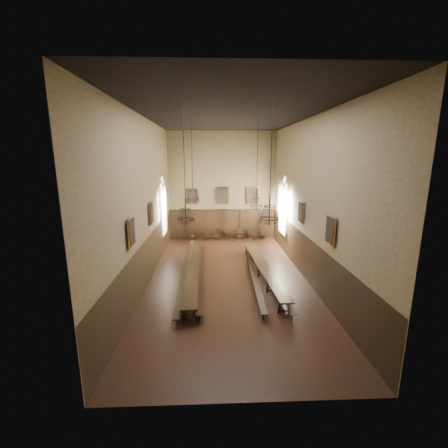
{
  "coord_description": "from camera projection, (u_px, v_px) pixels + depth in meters",
  "views": [
    {
      "loc": [
        -0.88,
        -16.21,
        6.86
      ],
      "look_at": [
        -0.15,
        1.5,
        2.91
      ],
      "focal_mm": 24.0,
      "sensor_mm": 36.0,
      "label": 1
    }
  ],
  "objects": [
    {
      "name": "bench_left_inner",
      "position": [
        202.0,
        274.0,
        17.26
      ],
      "size": [
        0.4,
        9.89,
        0.45
      ],
      "rotation": [
        0.0,
        0.0,
        0.01
      ],
      "color": "black",
      "rests_on": "floor"
    },
    {
      "name": "wainscot_panelling",
      "position": [
        228.0,
        258.0,
        17.06
      ],
      "size": [
        9.0,
        18.0,
        2.5
      ],
      "primitive_type": null,
      "color": "black",
      "rests_on": "floor"
    },
    {
      "name": "chair_4",
      "position": [
        227.0,
        236.0,
        25.69
      ],
      "size": [
        0.49,
        0.49,
        0.86
      ],
      "rotation": [
        0.0,
        0.0,
        0.34
      ],
      "color": "black",
      "rests_on": "floor"
    },
    {
      "name": "wall_front",
      "position": [
        247.0,
        253.0,
        7.57
      ],
      "size": [
        9.0,
        0.02,
        9.0
      ],
      "primitive_type": "cube",
      "color": "#8C7756",
      "rests_on": "ground"
    },
    {
      "name": "chair_3",
      "position": [
        217.0,
        236.0,
        25.58
      ],
      "size": [
        0.49,
        0.49,
        0.88
      ],
      "rotation": [
        0.0,
        0.0,
        -0.3
      ],
      "color": "black",
      "rests_on": "floor"
    },
    {
      "name": "window_left",
      "position": [
        163.0,
        206.0,
        21.78
      ],
      "size": [
        0.2,
        2.2,
        4.6
      ],
      "primitive_type": null,
      "color": "white",
      "rests_on": "wall_left"
    },
    {
      "name": "wall_left",
      "position": [
        145.0,
        202.0,
        16.17
      ],
      "size": [
        0.02,
        18.0,
        9.0
      ],
      "primitive_type": "cube",
      "color": "#8C7756",
      "rests_on": "ground"
    },
    {
      "name": "bench_right_inner",
      "position": [
        253.0,
        273.0,
        17.45
      ],
      "size": [
        0.67,
        10.13,
        0.46
      ],
      "rotation": [
        0.0,
        0.0,
        -0.04
      ],
      "color": "black",
      "rests_on": "floor"
    },
    {
      "name": "chair_7",
      "position": [
        263.0,
        236.0,
        25.74
      ],
      "size": [
        0.41,
        0.41,
        0.9
      ],
      "rotation": [
        0.0,
        0.0,
        -0.02
      ],
      "color": "black",
      "rests_on": "floor"
    },
    {
      "name": "bench_left_outer",
      "position": [
        184.0,
        275.0,
        17.07
      ],
      "size": [
        0.58,
        10.14,
        0.46
      ],
      "rotation": [
        0.0,
        0.0,
        0.03
      ],
      "color": "black",
      "rests_on": "floor"
    },
    {
      "name": "table_left",
      "position": [
        193.0,
        272.0,
        17.3
      ],
      "size": [
        1.0,
        10.36,
        0.81
      ],
      "rotation": [
        0.0,
        0.0,
        0.03
      ],
      "color": "black",
      "rests_on": "floor"
    },
    {
      "name": "wall_back",
      "position": [
        222.0,
        186.0,
        25.14
      ],
      "size": [
        9.0,
        0.02,
        9.0
      ],
      "primitive_type": "cube",
      "color": "#8C7756",
      "rests_on": "ground"
    },
    {
      "name": "floor",
      "position": [
        228.0,
        279.0,
        17.33
      ],
      "size": [
        9.0,
        18.0,
        0.02
      ],
      "primitive_type": "cube",
      "color": "black",
      "rests_on": "ground"
    },
    {
      "name": "portrait_left_1",
      "position": [
        131.0,
        232.0,
        12.94
      ],
      "size": [
        0.12,
        1.0,
        1.3
      ],
      "color": "#B0732A",
      "rests_on": "wall_left"
    },
    {
      "name": "chandelier_back_right",
      "position": [
        256.0,
        199.0,
        18.44
      ],
      "size": [
        0.76,
        0.76,
        5.18
      ],
      "color": "black",
      "rests_on": "ceiling"
    },
    {
      "name": "window_right",
      "position": [
        284.0,
        205.0,
        22.13
      ],
      "size": [
        0.2,
        2.2,
        4.6
      ],
      "primitive_type": null,
      "color": "white",
      "rests_on": "wall_right"
    },
    {
      "name": "bench_right_outer",
      "position": [
        272.0,
        275.0,
        17.21
      ],
      "size": [
        0.38,
        9.7,
        0.44
      ],
      "rotation": [
        0.0,
        0.0,
        -0.01
      ],
      "color": "black",
      "rests_on": "floor"
    },
    {
      "name": "portrait_back_0",
      "position": [
        191.0,
        196.0,
        25.08
      ],
      "size": [
        1.1,
        0.12,
        1.4
      ],
      "color": "#B0732A",
      "rests_on": "wall_back"
    },
    {
      "name": "portrait_right_0",
      "position": [
        301.0,
        212.0,
        17.68
      ],
      "size": [
        0.12,
        1.0,
        1.3
      ],
      "color": "#B0732A",
      "rests_on": "wall_right"
    },
    {
      "name": "portrait_back_2",
      "position": [
        253.0,
        196.0,
        25.29
      ],
      "size": [
        1.1,
        0.12,
        1.4
      ],
      "color": "#B0732A",
      "rests_on": "wall_back"
    },
    {
      "name": "wall_right",
      "position": [
        309.0,
        201.0,
        16.53
      ],
      "size": [
        0.02,
        18.0,
        9.0
      ],
      "primitive_type": "cube",
      "color": "#8C7756",
      "rests_on": "ground"
    },
    {
      "name": "chair_1",
      "position": [
        193.0,
        237.0,
        25.44
      ],
      "size": [
        0.42,
        0.42,
        0.88
      ],
      "rotation": [
        0.0,
        0.0,
        -0.08
      ],
      "color": "black",
      "rests_on": "floor"
    },
    {
      "name": "chair_2",
      "position": [
        206.0,
        237.0,
        25.5
      ],
      "size": [
        0.41,
        0.41,
        0.91
      ],
      "rotation": [
        0.0,
        0.0,
        0.02
      ],
      "color": "black",
      "rests_on": "floor"
    },
    {
      "name": "portrait_right_1",
      "position": [
        330.0,
        230.0,
        13.29
      ],
      "size": [
        0.12,
        1.0,
        1.3
      ],
      "color": "#B0732A",
      "rests_on": "wall_right"
    },
    {
      "name": "chandelier_front_right",
      "position": [
        269.0,
        212.0,
        13.52
      ],
      "size": [
        0.87,
        0.87,
        5.01
      ],
      "color": "black",
      "rests_on": "ceiling"
    },
    {
      "name": "chair_6",
      "position": [
        251.0,
        236.0,
        25.63
      ],
      "size": [
        0.41,
        0.41,
        0.87
      ],
      "rotation": [
        0.0,
        0.0,
        0.05
      ],
      "color": "black",
      "rests_on": "floor"
    },
    {
      "name": "chandelier_back_left",
      "position": [
        193.0,
        194.0,
        19.07
      ],
      "size": [
        0.82,
        0.82,
        4.89
      ],
      "color": "black",
      "rests_on": "ceiling"
    },
    {
      "name": "ceiling",
      "position": [
        228.0,
        115.0,
        15.37
      ],
      "size": [
        9.0,
        18.0,
        0.02
      ],
      "primitive_type": "cube",
      "color": "black",
      "rests_on": "ground"
    },
    {
      "name": "table_right",
      "position": [
        262.0,
        271.0,
        17.56
      ],
      "size": [
        1.26,
        9.54,
        0.74
      ],
      "rotation": [
        0.0,
        0.0,
        0.06
      ],
      "color": "black",
      "rests_on": "floor"
    },
    {
      "name": "portrait_back_1",
      "position": [
        222.0,
        196.0,
        25.19
      ],
      "size": [
        1.1,
        0.12,
        1.4
      ],
      "color": "#B0732A",
      "rests_on": "wall_back"
    },
    {
      "name": "chair_5",
      "position": [
        240.0,
        236.0,
        25.59
      ],
      "size": [
        0.43,
        0.43,
        0.97
      ],
      "rotation": [
        0.0,
        0.0,
        0.01
      ],
      "color": "black",
      "rests_on": "floor"
    },
    {
      "name": "portrait_left_0",
      "position": [
        152.0,
        213.0,
        17.33
      ],
      "size": [
        0.12,
        1.0,
        1.3
      ],
      "color": "#B0732A",
      "rests_on": "wall_left"
    },
    {
      "name": "chandelier_front_left",
      "position": [
        186.0,
        212.0,
        13.62
      ],
      "size": [
        0.78,
        0.78,
        5.07
      ],
      "color": "black",
      "rests_on": "ceiling"
    }
  ]
}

